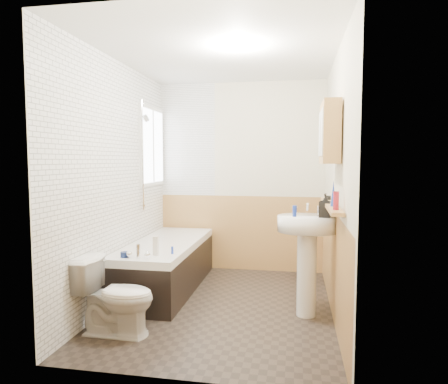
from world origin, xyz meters
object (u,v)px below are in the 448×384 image
at_px(bathtub, 166,264).
at_px(pine_shelf, 331,205).
at_px(sink, 307,245).
at_px(medicine_cabinet, 329,133).
at_px(toilet, 116,296).

height_order(bathtub, pine_shelf, pine_shelf).
bearing_deg(sink, medicine_cabinet, -51.88).
distance_m(sink, pine_shelf, 0.46).
distance_m(toilet, sink, 1.78).
distance_m(bathtub, sink, 1.71).
bearing_deg(medicine_cabinet, pine_shelf, 7.81).
bearing_deg(pine_shelf, sink, 147.44).
height_order(toilet, medicine_cabinet, medicine_cabinet).
bearing_deg(pine_shelf, bathtub, 159.39).
distance_m(pine_shelf, medicine_cabinet, 0.64).
relative_size(bathtub, medicine_cabinet, 3.09).
bearing_deg(medicine_cabinet, bathtub, 158.98).
relative_size(toilet, pine_shelf, 0.52).
xyz_separation_m(bathtub, medicine_cabinet, (1.74, -0.67, 1.43)).
height_order(pine_shelf, medicine_cabinet, medicine_cabinet).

